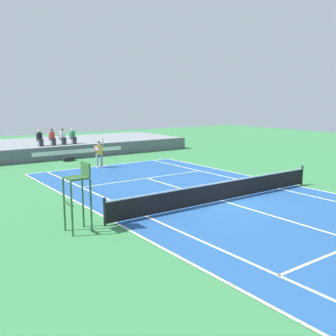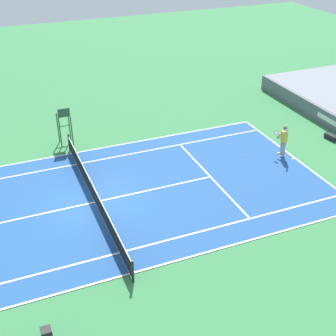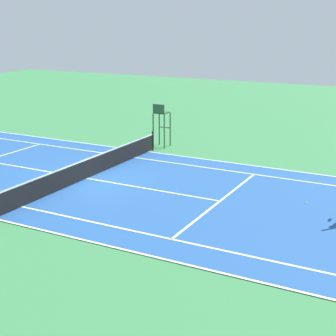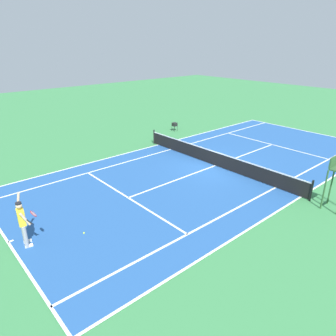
{
  "view_description": "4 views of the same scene",
  "coord_description": "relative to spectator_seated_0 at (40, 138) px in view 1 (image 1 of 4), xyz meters",
  "views": [
    {
      "loc": [
        -11.97,
        -12.31,
        4.55
      ],
      "look_at": [
        -0.19,
        3.99,
        1.0
      ],
      "focal_mm": 40.95,
      "sensor_mm": 36.0,
      "label": 1
    },
    {
      "loc": [
        18.94,
        -3.85,
        13.02
      ],
      "look_at": [
        -0.19,
        3.99,
        1.0
      ],
      "focal_mm": 49.5,
      "sensor_mm": 36.0,
      "label": 2
    },
    {
      "loc": [
        17.6,
        13.42,
        6.81
      ],
      "look_at": [
        -0.19,
        3.99,
        1.0
      ],
      "focal_mm": 54.57,
      "sensor_mm": 36.0,
      "label": 3
    },
    {
      "loc": [
        -11.38,
        13.77,
        7.07
      ],
      "look_at": [
        -0.19,
        3.99,
        1.0
      ],
      "focal_mm": 33.16,
      "sensor_mm": 36.0,
      "label": 4
    }
  ],
  "objects": [
    {
      "name": "barrier_wall",
      "position": [
        2.66,
        -1.14,
        -1.14
      ],
      "size": [
        21.38,
        0.25,
        1.05
      ],
      "color": "#565B66",
      "rests_on": "ground"
    },
    {
      "name": "court",
      "position": [
        2.66,
        -17.58,
        -1.65
      ],
      "size": [
        11.08,
        23.88,
        0.03
      ],
      "color": "#235193",
      "rests_on": "ground"
    },
    {
      "name": "spectator_seated_1",
      "position": [
        0.99,
        0.0,
        0.0
      ],
      "size": [
        0.44,
        0.6,
        1.27
      ],
      "color": "#474C56",
      "rests_on": "bleacher_platform"
    },
    {
      "name": "umpire_chair",
      "position": [
        -4.24,
        -17.58,
        -0.11
      ],
      "size": [
        0.77,
        0.77,
        2.44
      ],
      "color": "#2D562D",
      "rests_on": "ground"
    },
    {
      "name": "tennis_player",
      "position": [
        2.02,
        -6.19,
        -0.67
      ],
      "size": [
        0.81,
        0.62,
        2.08
      ],
      "color": "#9E9EA3",
      "rests_on": "ground"
    },
    {
      "name": "spectator_seated_2",
      "position": [
        1.84,
        0.0,
        0.0
      ],
      "size": [
        0.44,
        0.6,
        1.27
      ],
      "color": "#474C56",
      "rests_on": "bleacher_platform"
    },
    {
      "name": "spectator_seated_3",
      "position": [
        2.71,
        0.0,
        0.0
      ],
      "size": [
        0.44,
        0.6,
        1.27
      ],
      "color": "#474C56",
      "rests_on": "bleacher_platform"
    },
    {
      "name": "net",
      "position": [
        2.66,
        -17.58,
        -1.14
      ],
      "size": [
        11.98,
        0.1,
        1.07
      ],
      "color": "black",
      "rests_on": "ground"
    },
    {
      "name": "ground_plane",
      "position": [
        2.66,
        -17.58,
        -1.66
      ],
      "size": [
        80.0,
        80.0,
        0.0
      ],
      "primitive_type": "plane",
      "color": "#387F47"
    },
    {
      "name": "equipment_bag",
      "position": [
        1.43,
        -2.13,
        -1.5
      ],
      "size": [
        0.93,
        0.43,
        0.32
      ],
      "color": "black",
      "rests_on": "ground"
    },
    {
      "name": "spectator_seated_0",
      "position": [
        0.0,
        0.0,
        0.0
      ],
      "size": [
        0.44,
        0.6,
        1.27
      ],
      "color": "#474C56",
      "rests_on": "bleacher_platform"
    },
    {
      "name": "bleacher_platform",
      "position": [
        2.66,
        3.17,
        -1.14
      ],
      "size": [
        21.38,
        8.39,
        1.05
      ],
      "primitive_type": "cube",
      "color": "gray",
      "rests_on": "ground"
    },
    {
      "name": "tennis_ball",
      "position": [
        1.31,
        -8.14,
        -1.63
      ],
      "size": [
        0.07,
        0.07,
        0.07
      ],
      "primitive_type": "sphere",
      "color": "#D1E533",
      "rests_on": "ground"
    }
  ]
}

